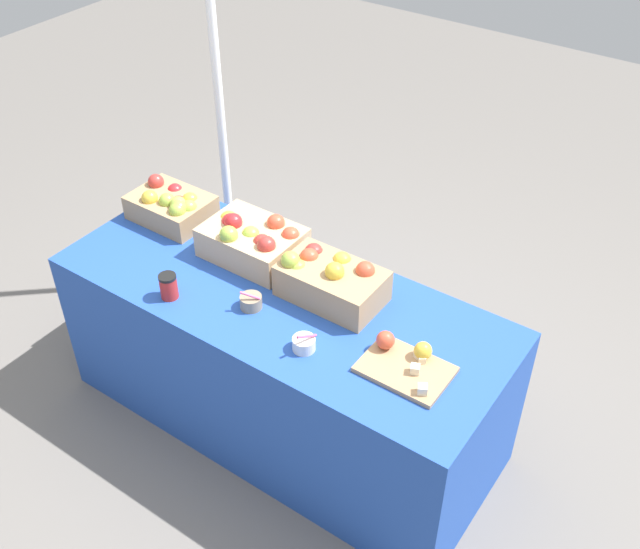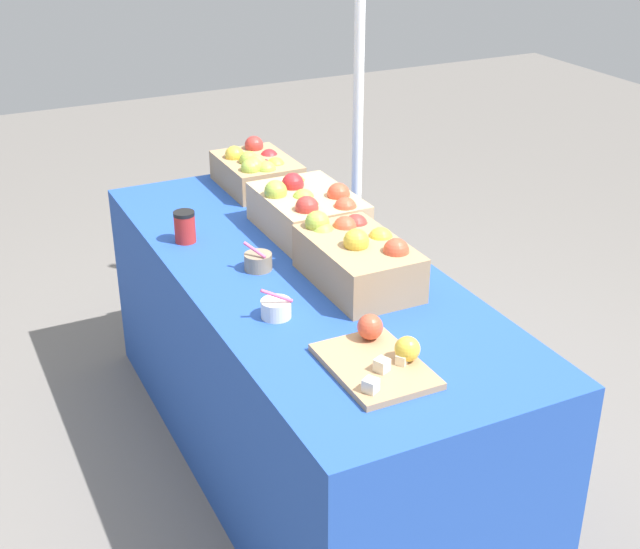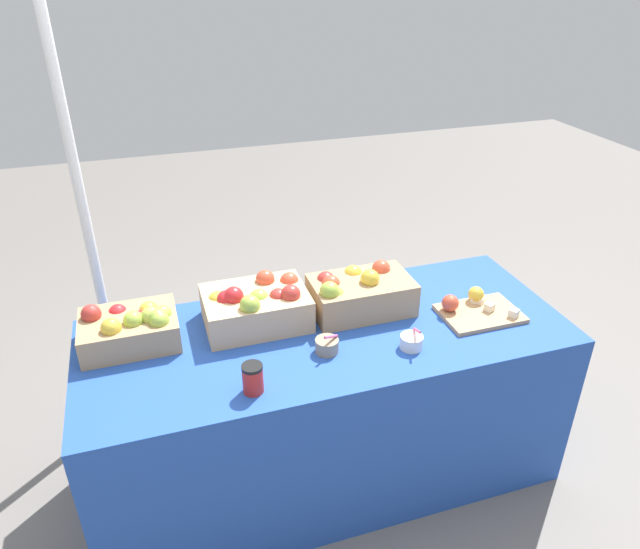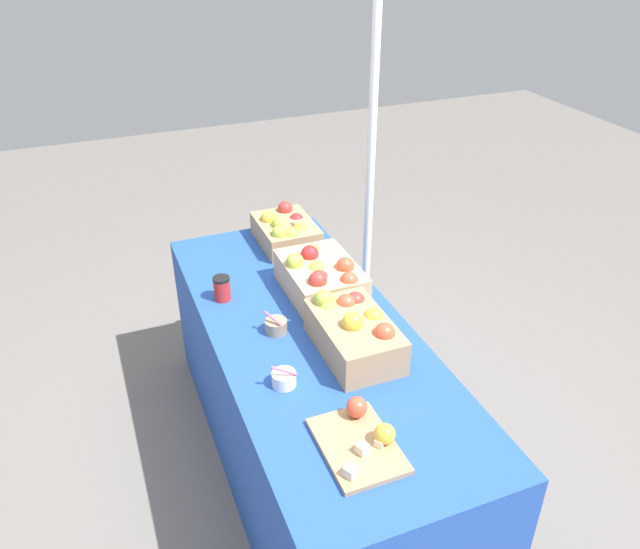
{
  "view_description": "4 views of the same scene",
  "coord_description": "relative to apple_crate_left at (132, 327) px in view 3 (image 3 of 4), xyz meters",
  "views": [
    {
      "loc": [
        1.47,
        -1.82,
        2.69
      ],
      "look_at": [
        0.18,
        0.02,
        0.91
      ],
      "focal_mm": 42.61,
      "sensor_mm": 36.0,
      "label": 1
    },
    {
      "loc": [
        2.27,
        -1.05,
        1.94
      ],
      "look_at": [
        0.15,
        -0.01,
        0.78
      ],
      "focal_mm": 49.33,
      "sensor_mm": 36.0,
      "label": 2
    },
    {
      "loc": [
        -0.61,
        -1.79,
        2.04
      ],
      "look_at": [
        -0.02,
        0.02,
        0.99
      ],
      "focal_mm": 32.82,
      "sensor_mm": 36.0,
      "label": 3
    },
    {
      "loc": [
        1.88,
        -0.71,
        2.2
      ],
      "look_at": [
        0.04,
        0.03,
        1.01
      ],
      "focal_mm": 35.3,
      "sensor_mm": 36.0,
      "label": 4
    }
  ],
  "objects": [
    {
      "name": "table",
      "position": [
        0.72,
        -0.15,
        -0.44
      ],
      "size": [
        1.9,
        0.76,
        0.74
      ],
      "primitive_type": "cube",
      "color": "#234CAD",
      "rests_on": "ground_plane"
    },
    {
      "name": "apple_crate_right",
      "position": [
        0.89,
        -0.04,
        0.01
      ],
      "size": [
        0.41,
        0.25,
        0.19
      ],
      "color": "tan",
      "rests_on": "table"
    },
    {
      "name": "apple_crate_left",
      "position": [
        0.0,
        0.0,
        0.0
      ],
      "size": [
        0.35,
        0.26,
        0.16
      ],
      "color": "tan",
      "rests_on": "table"
    },
    {
      "name": "ground_plane",
      "position": [
        0.72,
        -0.15,
        -0.81
      ],
      "size": [
        10.0,
        10.0,
        0.0
      ],
      "primitive_type": "plane",
      "color": "slate"
    },
    {
      "name": "sample_bowl_near",
      "position": [
        0.98,
        -0.35,
        -0.05
      ],
      "size": [
        0.09,
        0.09,
        0.1
      ],
      "color": "silver",
      "rests_on": "table"
    },
    {
      "name": "sample_bowl_mid",
      "position": [
        0.68,
        -0.28,
        -0.04
      ],
      "size": [
        0.09,
        0.09,
        0.09
      ],
      "color": "gray",
      "rests_on": "table"
    },
    {
      "name": "coffee_cup",
      "position": [
        0.37,
        -0.41,
        -0.02
      ],
      "size": [
        0.07,
        0.07,
        0.11
      ],
      "color": "red",
      "rests_on": "table"
    },
    {
      "name": "apple_crate_middle",
      "position": [
        0.47,
        -0.01,
        0.01
      ],
      "size": [
        0.4,
        0.29,
        0.19
      ],
      "color": "tan",
      "rests_on": "table"
    },
    {
      "name": "cutting_board_front",
      "position": [
        1.33,
        -0.22,
        -0.05
      ],
      "size": [
        0.32,
        0.22,
        0.09
      ],
      "color": "tan",
      "rests_on": "table"
    },
    {
      "name": "tent_pole",
      "position": [
        -0.13,
        0.51,
        0.14
      ],
      "size": [
        0.04,
        0.04,
        1.91
      ],
      "primitive_type": "cylinder",
      "color": "white",
      "rests_on": "ground_plane"
    }
  ]
}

